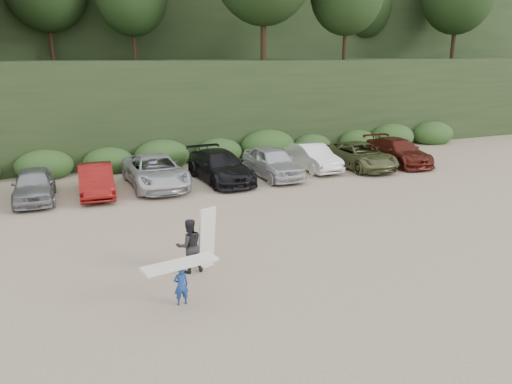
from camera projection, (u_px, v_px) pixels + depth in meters
name	position (u px, v px, depth m)	size (l,w,h in m)	color
ground	(241.00, 259.00, 16.22)	(120.00, 120.00, 0.00)	tan
parked_cars	(144.00, 174.00, 24.36)	(33.71, 6.00, 1.65)	#BDBCC2
child_surfer	(181.00, 276.00, 13.10)	(2.07, 0.87, 1.20)	navy
adult_surfer	(191.00, 245.00, 15.11)	(1.28, 0.65, 1.99)	black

